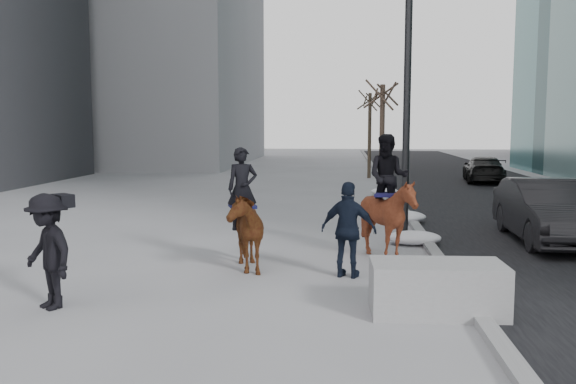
# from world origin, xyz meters

# --- Properties ---
(ground) EXTENTS (120.00, 120.00, 0.00)m
(ground) POSITION_xyz_m (0.00, 0.00, 0.00)
(ground) COLOR gray
(ground) RESTS_ON ground
(road) EXTENTS (8.00, 90.00, 0.01)m
(road) POSITION_xyz_m (7.00, 10.00, 0.01)
(road) COLOR black
(road) RESTS_ON ground
(curb) EXTENTS (0.25, 90.00, 0.12)m
(curb) POSITION_xyz_m (3.00, 10.00, 0.06)
(curb) COLOR gray
(curb) RESTS_ON ground
(planter) EXTENTS (1.96, 1.02, 0.77)m
(planter) POSITION_xyz_m (2.43, -1.39, 0.39)
(planter) COLOR gray
(planter) RESTS_ON ground
(car_near) EXTENTS (1.66, 4.55, 1.49)m
(car_near) POSITION_xyz_m (5.87, 4.44, 0.74)
(car_near) COLOR black
(car_near) RESTS_ON ground
(car_far) EXTENTS (2.29, 4.52, 1.26)m
(car_far) POSITION_xyz_m (7.80, 19.73, 0.63)
(car_far) COLOR black
(car_far) RESTS_ON ground
(tree_near) EXTENTS (1.20, 1.20, 4.64)m
(tree_near) POSITION_xyz_m (2.40, 11.48, 2.32)
(tree_near) COLOR #3A2C22
(tree_near) RESTS_ON ground
(tree_far) EXTENTS (1.20, 1.20, 4.88)m
(tree_far) POSITION_xyz_m (2.40, 21.68, 2.44)
(tree_far) COLOR #32271E
(tree_far) RESTS_ON ground
(mounted_left) EXTENTS (1.38, 1.98, 2.34)m
(mounted_left) POSITION_xyz_m (-0.90, 1.18, 0.87)
(mounted_left) COLOR #46160E
(mounted_left) RESTS_ON ground
(mounted_right) EXTENTS (1.66, 1.79, 2.58)m
(mounted_right) POSITION_xyz_m (1.97, 2.31, 1.04)
(mounted_right) COLOR #4A1C0E
(mounted_right) RESTS_ON ground
(feeder) EXTENTS (1.11, 0.99, 1.75)m
(feeder) POSITION_xyz_m (1.15, 0.68, 0.88)
(feeder) COLOR black
(feeder) RESTS_ON ground
(camera_crew) EXTENTS (1.30, 1.21, 1.75)m
(camera_crew) POSITION_xyz_m (-3.38, -1.63, 0.89)
(camera_crew) COLOR black
(camera_crew) RESTS_ON ground
(lamppost) EXTENTS (0.25, 1.18, 9.09)m
(lamppost) POSITION_xyz_m (2.60, 5.20, 4.99)
(lamppost) COLOR black
(lamppost) RESTS_ON ground
(snow_piles) EXTENTS (1.39, 15.94, 0.35)m
(snow_piles) POSITION_xyz_m (2.70, 5.07, 0.16)
(snow_piles) COLOR white
(snow_piles) RESTS_ON ground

